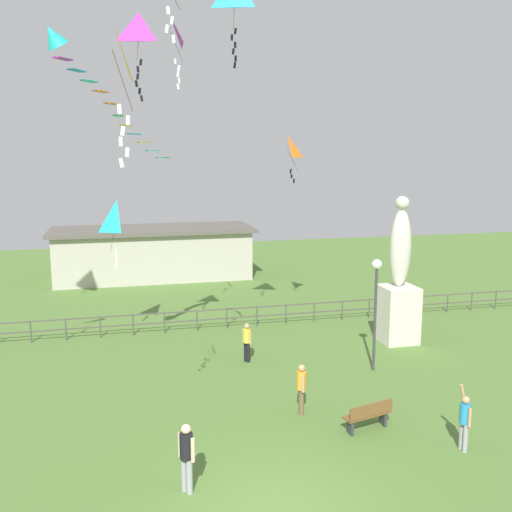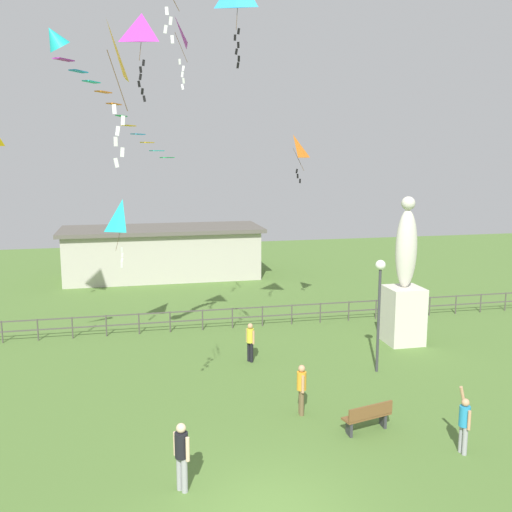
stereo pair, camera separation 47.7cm
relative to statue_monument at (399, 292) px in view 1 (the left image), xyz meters
name	(u,v)px [view 1 (the left image)]	position (x,y,z in m)	size (l,w,h in m)	color
statue_monument	(399,292)	(0.00, 0.00, 0.00)	(1.45, 1.45, 6.17)	beige
lamppost	(376,290)	(-2.42, -2.85, 0.90)	(0.36, 0.36, 4.15)	#38383D
park_bench	(368,415)	(-4.62, -7.18, -1.68)	(1.55, 0.77, 0.85)	brown
person_1	(247,340)	(-6.73, -0.86, -1.28)	(0.28, 0.41, 1.52)	black
person_3	(186,453)	(-10.09, -9.05, -1.17)	(0.35, 0.43, 1.70)	#99999E
person_4	(465,419)	(-2.65, -8.89, -1.24)	(0.29, 0.48, 1.81)	#99999E
person_5	(301,386)	(-6.16, -5.70, -1.24)	(0.29, 0.48, 1.58)	brown
kite_2	(113,56)	(-11.39, -8.90, 7.66)	(0.61, 0.74, 3.01)	yellow
kite_3	(171,34)	(-9.20, 0.51, 9.97)	(0.70, 1.07, 2.55)	#B22DB2
kite_4	(139,35)	(-10.46, -2.07, 9.41)	(1.02, 0.93, 2.67)	#B22DB2
kite_6	(287,149)	(-3.82, 3.66, 5.93)	(1.01, 1.02, 2.08)	orange
kite_8	(117,220)	(-11.32, 2.80, 3.05)	(0.98, 1.18, 2.71)	#19B2B2
streamer_kite	(68,54)	(-12.52, -4.18, 8.40)	(4.02, 6.10, 3.58)	#19B2B2
waterfront_railing	(182,318)	(-8.68, 3.59, -1.53)	(36.02, 0.06, 0.95)	#4C4742
pavilion_building	(153,253)	(-9.05, 15.59, -0.50)	(12.64, 4.90, 3.25)	#B7B2A3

